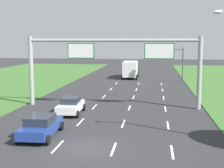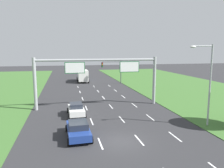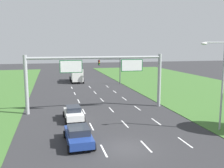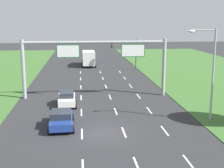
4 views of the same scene
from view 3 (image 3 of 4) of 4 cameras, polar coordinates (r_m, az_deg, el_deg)
The scene contains 10 objects.
ground_plane at distance 20.43m, azimuth 3.08°, elevation -14.50°, with size 200.00×200.00×0.00m, color #2D2D30.
lane_dashes_inner_left at distance 25.55m, azimuth -4.70°, elevation -9.65°, with size 0.14×50.40×0.01m.
lane_dashes_inner_right at distance 26.29m, azimuth 2.95°, elevation -9.10°, with size 0.14×50.40×0.01m.
lane_dashes_slip at distance 27.46m, azimuth 10.04°, elevation -8.44°, with size 0.14×50.40×0.01m.
car_near_red at distance 27.78m, azimuth -8.81°, elevation -6.57°, with size 2.17×4.03×1.51m.
car_lead_silver at distance 21.16m, azimuth -7.68°, elevation -11.49°, with size 2.31×4.54×1.50m.
box_truck at distance 56.23m, azimuth -8.16°, elevation 2.14°, with size 2.70×7.18×3.04m.
sign_gantry at distance 31.01m, azimuth -3.19°, elevation 2.86°, with size 17.24×0.44×7.00m.
traffic_light_mast at distance 51.90m, azimuth -0.20°, elevation 4.14°, with size 4.76×0.49×5.60m.
street_lamp at distance 25.26m, azimuth 23.34°, elevation 1.26°, with size 2.61×0.32×8.50m.
Camera 3 is at (-5.49, -17.95, 8.07)m, focal length 40.00 mm.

